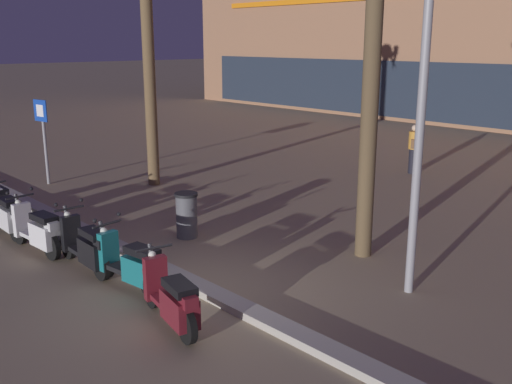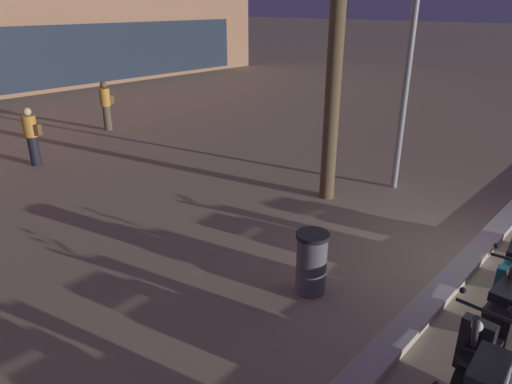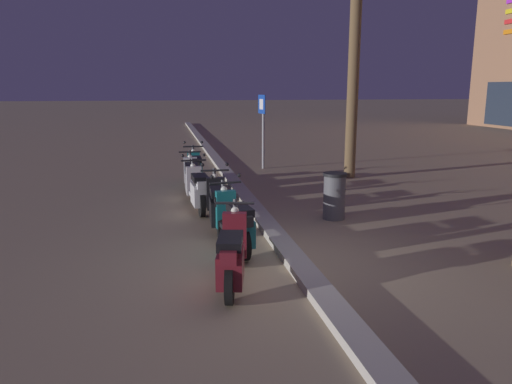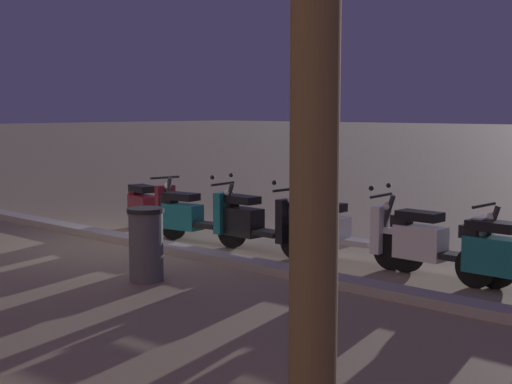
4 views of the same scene
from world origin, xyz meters
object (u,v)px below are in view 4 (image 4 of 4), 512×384
(scooter_white_mid_rear, at_px, (439,244))
(scooter_maroon_second_in_line, at_px, (150,207))
(scooter_black_last_in_row, at_px, (256,222))
(scooter_teal_lead_nearest, at_px, (195,216))
(litter_bin, at_px, (146,244))
(scooter_white_mid_centre, at_px, (342,231))

(scooter_white_mid_rear, height_order, scooter_maroon_second_in_line, same)
(scooter_black_last_in_row, bearing_deg, scooter_maroon_second_in_line, -2.64)
(scooter_teal_lead_nearest, height_order, litter_bin, scooter_teal_lead_nearest)
(scooter_black_last_in_row, xyz_separation_m, litter_bin, (-0.32, 2.41, 0.03))
(scooter_white_mid_rear, height_order, scooter_black_last_in_row, scooter_black_last_in_row)
(scooter_black_last_in_row, distance_m, litter_bin, 2.43)
(scooter_white_mid_centre, bearing_deg, litter_bin, 66.49)
(scooter_white_mid_rear, distance_m, scooter_teal_lead_nearest, 4.27)
(scooter_white_mid_centre, distance_m, scooter_maroon_second_in_line, 4.24)
(scooter_maroon_second_in_line, bearing_deg, scooter_black_last_in_row, 177.36)
(scooter_white_mid_rear, distance_m, scooter_white_mid_centre, 1.52)
(scooter_black_last_in_row, bearing_deg, scooter_white_mid_rear, -174.19)
(scooter_black_last_in_row, relative_size, litter_bin, 1.97)
(scooter_white_mid_rear, bearing_deg, scooter_teal_lead_nearest, 5.96)
(scooter_white_mid_rear, xyz_separation_m, scooter_white_mid_centre, (1.52, 0.05, -0.00))
(scooter_white_mid_centre, bearing_deg, scooter_white_mid_rear, -178.24)
(scooter_white_mid_rear, xyz_separation_m, scooter_teal_lead_nearest, (4.25, 0.44, -0.01))
(scooter_white_mid_rear, relative_size, scooter_black_last_in_row, 0.97)
(scooter_teal_lead_nearest, bearing_deg, scooter_white_mid_rear, -174.04)
(scooter_teal_lead_nearest, bearing_deg, scooter_black_last_in_row, -173.66)
(scooter_teal_lead_nearest, distance_m, scooter_maroon_second_in_line, 1.54)
(scooter_black_last_in_row, bearing_deg, scooter_teal_lead_nearest, 6.34)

